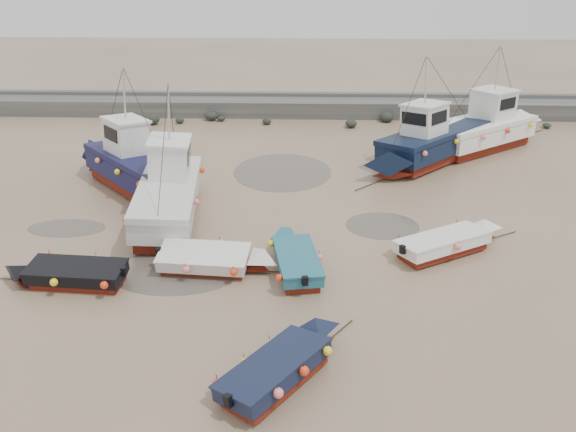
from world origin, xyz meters
The scene contains 16 objects.
ground centered at (0.00, 0.00, 0.00)m, with size 120.00×120.00×0.00m, color #9B7E5F.
seawall centered at (0.05, 21.99, 0.63)m, with size 60.00×4.92×1.50m.
puddle_a centered at (-3.29, -0.62, 0.00)m, with size 5.24×5.24×0.01m, color #524A42.
puddle_b centered at (5.48, 3.66, 0.00)m, with size 3.42×3.42×0.01m, color #524A42.
puddle_c centered at (-9.08, 2.97, 0.00)m, with size 3.61×3.61×0.01m, color #524A42.
puddle_d centered at (0.57, 10.34, 0.00)m, with size 5.62×5.62×0.01m, color #524A42.
dinghy_1 centered at (1.31, -6.61, 0.55)m, with size 4.27×5.15×1.43m.
dinghy_2 centered at (1.50, -0.23, 0.55)m, with size 2.34×5.64×1.43m.
dinghy_3 centered at (8.00, 1.27, 0.54)m, with size 5.94×3.78×1.43m.
dinghy_4 centered at (-7.15, -1.64, 0.55)m, with size 6.03×2.15×1.43m.
dinghy_5 centered at (-1.75, -0.43, 0.55)m, with size 5.89×2.35×1.43m.
cabin_boat_0 centered at (-7.46, 7.90, 1.34)m, with size 7.99×8.18×6.22m.
cabin_boat_1 centered at (-4.65, 4.62, 1.32)m, with size 3.45×10.73×6.22m.
cabin_boat_2 centered at (9.15, 11.99, 1.31)m, with size 8.90×8.57×6.22m.
cabin_boat_3 centered at (13.37, 15.07, 1.33)m, with size 9.38×7.38×6.22m.
person centered at (-4.06, 4.58, 0.00)m, with size 0.63×0.41×1.72m, color #182033.
Camera 1 is at (1.81, -19.65, 11.83)m, focal length 35.00 mm.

